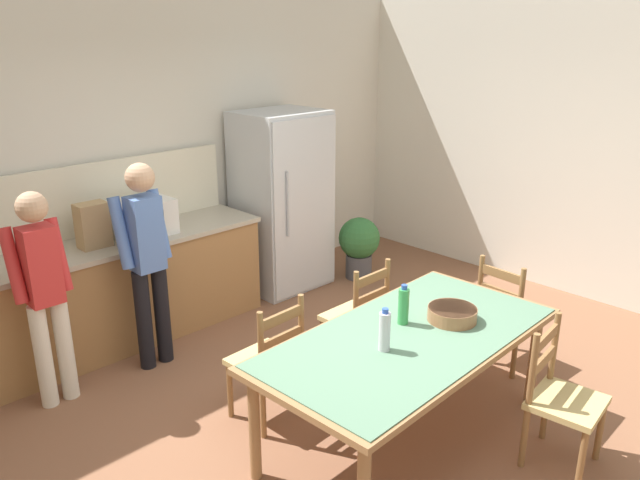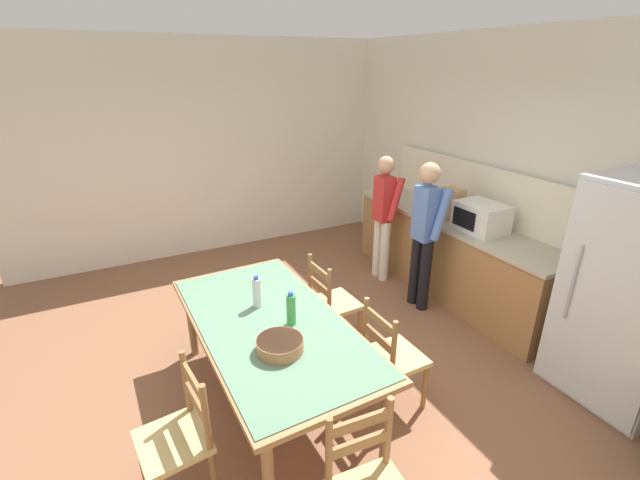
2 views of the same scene
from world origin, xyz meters
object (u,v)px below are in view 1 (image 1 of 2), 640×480
(refrigerator, at_px, (282,201))
(bottle_near_centre, at_px, (385,331))
(microwave, at_px, (141,218))
(serving_bowl, at_px, (452,313))
(person_at_sink, at_px, (44,289))
(person_at_counter, at_px, (147,255))
(chair_side_near_right, at_px, (561,399))
(bottle_off_centre, at_px, (403,306))
(chair_side_far_right, at_px, (358,317))
(potted_plant, at_px, (359,243))
(chair_head_end, at_px, (507,313))
(paper_bag, at_px, (93,225))
(dining_table, at_px, (409,345))
(chair_side_far_left, at_px, (269,361))

(refrigerator, relative_size, bottle_near_centre, 6.69)
(microwave, bearing_deg, serving_bowl, -73.66)
(person_at_sink, distance_m, person_at_counter, 0.78)
(refrigerator, distance_m, microwave, 1.56)
(serving_bowl, height_order, chair_side_near_right, chair_side_near_right)
(person_at_counter, bearing_deg, microwave, -26.44)
(microwave, xyz_separation_m, bottle_off_centre, (0.50, -2.40, -0.18))
(refrigerator, height_order, chair_side_far_right, refrigerator)
(bottle_near_centre, bearing_deg, person_at_sink, 120.02)
(serving_bowl, relative_size, potted_plant, 0.48)
(refrigerator, distance_m, chair_head_end, 2.52)
(paper_bag, xyz_separation_m, chair_head_end, (2.15, -2.48, -0.64))
(chair_side_far_right, distance_m, person_at_counter, 1.69)
(dining_table, bearing_deg, chair_head_end, 1.84)
(serving_bowl, distance_m, chair_side_far_right, 0.96)
(person_at_sink, relative_size, person_at_counter, 0.95)
(refrigerator, height_order, chair_side_near_right, refrigerator)
(bottle_near_centre, relative_size, chair_side_far_left, 0.30)
(serving_bowl, distance_m, person_at_counter, 2.32)
(refrigerator, height_order, microwave, refrigerator)
(bottle_off_centre, bearing_deg, dining_table, -126.89)
(chair_side_near_right, xyz_separation_m, person_at_sink, (-1.92, 2.83, 0.44))
(bottle_off_centre, xyz_separation_m, chair_side_far_left, (-0.59, 0.66, -0.44))
(bottle_near_centre, bearing_deg, chair_side_far_right, 50.00)
(dining_table, bearing_deg, chair_side_near_right, -58.69)
(person_at_sink, bearing_deg, microwave, -64.28)
(refrigerator, distance_m, person_at_counter, 1.88)
(chair_side_near_right, height_order, potted_plant, chair_side_near_right)
(chair_side_far_left, height_order, potted_plant, chair_side_far_left)
(bottle_near_centre, distance_m, chair_side_near_right, 1.17)
(bottle_off_centre, distance_m, chair_side_far_right, 0.88)
(bottle_near_centre, bearing_deg, refrigerator, 60.72)
(bottle_off_centre, bearing_deg, serving_bowl, -37.07)
(chair_side_far_left, bearing_deg, person_at_sink, -54.84)
(chair_side_near_right, bearing_deg, bottle_off_centre, 105.82)
(microwave, relative_size, potted_plant, 0.75)
(paper_bag, xyz_separation_m, chair_side_near_right, (1.31, -3.32, -0.64))
(person_at_counter, bearing_deg, chair_side_far_right, -137.38)
(refrigerator, relative_size, person_at_sink, 1.15)
(serving_bowl, bearing_deg, bottle_off_centre, 142.93)
(dining_table, bearing_deg, refrigerator, 65.30)
(bottle_near_centre, xyz_separation_m, chair_side_far_right, (0.70, 0.83, -0.44))
(chair_side_far_left, height_order, person_at_counter, person_at_counter)
(bottle_near_centre, distance_m, serving_bowl, 0.63)
(bottle_off_centre, bearing_deg, chair_side_near_right, -67.48)
(chair_side_far_left, height_order, chair_side_near_right, same)
(serving_bowl, xyz_separation_m, person_at_sink, (-1.80, 2.10, 0.07))
(chair_side_far_right, bearing_deg, dining_table, 61.23)
(refrigerator, relative_size, chair_side_far_left, 1.99)
(serving_bowl, distance_m, potted_plant, 2.65)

